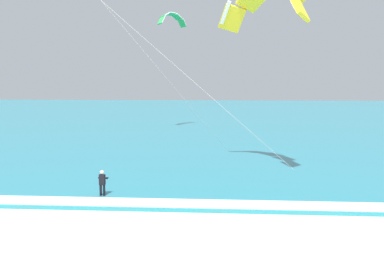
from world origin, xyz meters
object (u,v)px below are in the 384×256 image
surfboard (103,199)px  kite_distant (172,18)px  kitesurfer (102,183)px  kite_primary (266,0)px

surfboard → kite_distant: bearing=89.8°
kitesurfer → kite_primary: bearing=33.7°
kitesurfer → kite_distant: kite_distant is taller
surfboard → kite_primary: (9.70, 6.49, 12.13)m
kite_distant → kitesurfer: bearing=-90.2°
kitesurfer → kite_distant: size_ratio=0.39×
kitesurfer → kite_distant: 36.38m
kite_primary → surfboard: bearing=-146.2°
surfboard → kitesurfer: (0.00, 0.02, 0.91)m
surfboard → kite_primary: size_ratio=0.12×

